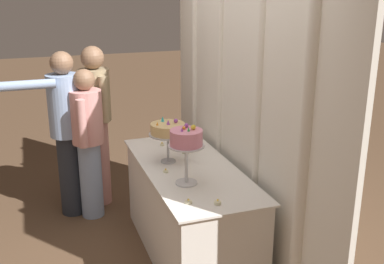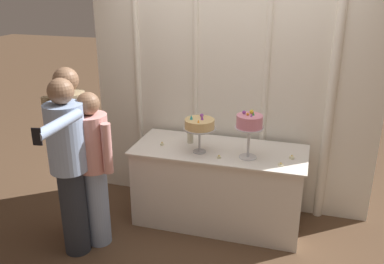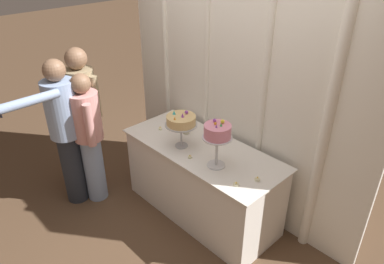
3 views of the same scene
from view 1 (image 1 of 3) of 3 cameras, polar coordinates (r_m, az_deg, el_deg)
name	(u,v)px [view 1 (image 1 of 3)]	position (r m, az deg, el deg)	size (l,w,h in m)	color
ground_plane	(178,256)	(4.08, -1.72, -14.93)	(24.00, 24.00, 0.00)	brown
draped_curtain	(242,80)	(3.67, 6.09, 6.37)	(2.95, 0.16, 2.73)	white
cake_table	(189,212)	(3.90, -0.36, -9.73)	(1.67, 0.71, 0.80)	white
cake_display_nearleft	(168,130)	(3.76, -2.98, 0.22)	(0.31, 0.31, 0.37)	#B2B2B7
cake_display_nearright	(186,141)	(3.32, -0.71, -1.08)	(0.26, 0.26, 0.45)	silver
flower_vase	(186,144)	(4.02, -0.76, -1.50)	(0.08, 0.08, 0.20)	beige
tealight_far_left	(162,145)	(4.22, -3.69, -1.54)	(0.04, 0.04, 0.04)	beige
tealight_near_left	(166,171)	(3.64, -3.24, -4.80)	(0.04, 0.04, 0.03)	beige
tealight_near_right	(188,202)	(3.15, -0.45, -8.53)	(0.05, 0.05, 0.03)	beige
tealight_far_right	(218,203)	(3.14, 3.15, -8.61)	(0.05, 0.05, 0.04)	beige
guest_man_dark_suit	(96,119)	(4.75, -11.61, 1.61)	(0.45, 0.38, 1.63)	#D6938E
guest_man_pink_jacket	(88,138)	(4.51, -12.58, -0.74)	(0.44, 0.38, 1.46)	#93ADD6
guest_girl_blue_dress	(66,127)	(4.59, -15.14, 0.60)	(0.46, 0.82, 1.61)	#282D38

